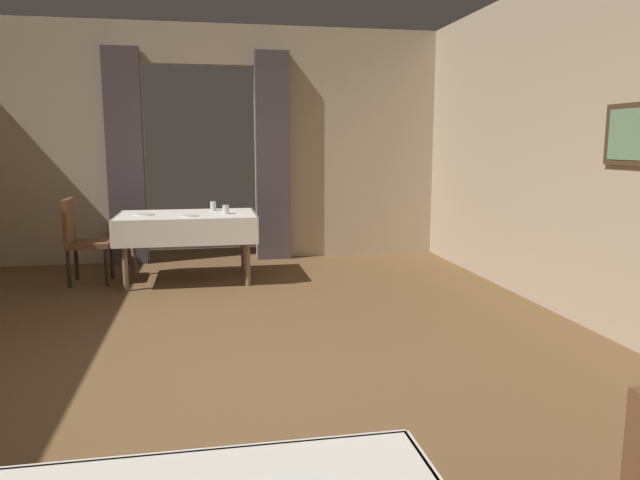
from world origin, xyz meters
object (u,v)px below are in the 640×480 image
(glass_mid_a, at_px, (226,209))
(chair_mid_left, at_px, (81,237))
(plate_mid_d, at_px, (190,216))
(glass_mid_b, at_px, (213,206))
(plate_mid_c, at_px, (144,214))
(dining_table_mid, at_px, (187,222))

(glass_mid_a, bearing_deg, chair_mid_left, 173.88)
(chair_mid_left, xyz_separation_m, plate_mid_d, (1.17, -0.31, 0.24))
(glass_mid_b, xyz_separation_m, plate_mid_c, (-0.74, -0.30, -0.05))
(plate_mid_d, bearing_deg, glass_mid_b, 63.81)
(dining_table_mid, bearing_deg, plate_mid_d, -80.84)
(chair_mid_left, bearing_deg, plate_mid_c, -8.97)
(glass_mid_a, distance_m, glass_mid_b, 0.38)
(chair_mid_left, xyz_separation_m, plate_mid_c, (0.68, -0.11, 0.24))
(plate_mid_c, relative_size, plate_mid_d, 1.17)
(chair_mid_left, relative_size, glass_mid_a, 9.45)
(dining_table_mid, height_order, glass_mid_a, glass_mid_a)
(chair_mid_left, height_order, plate_mid_d, chair_mid_left)
(chair_mid_left, xyz_separation_m, glass_mid_a, (1.55, -0.17, 0.28))
(chair_mid_left, distance_m, glass_mid_b, 1.46)
(plate_mid_d, bearing_deg, dining_table_mid, 99.16)
(dining_table_mid, xyz_separation_m, plate_mid_c, (-0.45, -0.03, 0.10))
(plate_mid_c, distance_m, plate_mid_d, 0.53)
(dining_table_mid, distance_m, plate_mid_c, 0.47)
(chair_mid_left, height_order, plate_mid_c, chair_mid_left)
(glass_mid_b, height_order, plate_mid_c, glass_mid_b)
(glass_mid_a, bearing_deg, plate_mid_c, 176.10)
(dining_table_mid, distance_m, plate_mid_d, 0.26)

